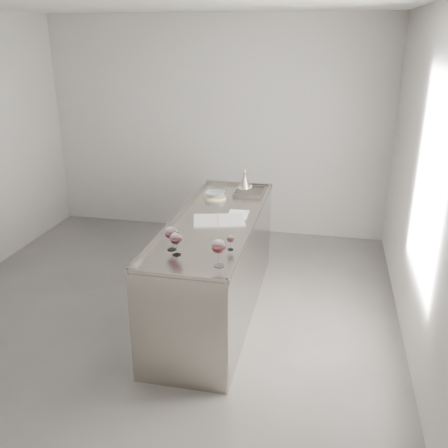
% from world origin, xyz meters
% --- Properties ---
extents(room_shell, '(4.54, 5.04, 2.84)m').
position_xyz_m(room_shell, '(0.00, 0.00, 1.40)').
color(room_shell, '#54524F').
rests_on(room_shell, ground).
extents(counter, '(0.77, 2.42, 0.97)m').
position_xyz_m(counter, '(0.50, 0.30, 0.47)').
color(counter, '#9B938B').
rests_on(counter, ground).
extents(wine_glass_left, '(0.10, 0.10, 0.19)m').
position_xyz_m(wine_glass_left, '(0.39, -0.51, 1.07)').
color(wine_glass_left, white).
rests_on(wine_glass_left, counter).
extents(wine_glass_middle, '(0.10, 0.10, 0.20)m').
position_xyz_m(wine_glass_middle, '(0.32, -0.43, 1.08)').
color(wine_glass_middle, white).
rests_on(wine_glass_middle, counter).
extents(wine_glass_right, '(0.11, 0.11, 0.22)m').
position_xyz_m(wine_glass_right, '(0.75, -0.64, 1.09)').
color(wine_glass_right, white).
rests_on(wine_glass_right, counter).
extents(wine_glass_small, '(0.06, 0.06, 0.13)m').
position_xyz_m(wine_glass_small, '(0.78, -0.33, 1.03)').
color(wine_glass_small, white).
rests_on(wine_glass_small, counter).
extents(notebook, '(0.53, 0.43, 0.02)m').
position_xyz_m(notebook, '(0.54, 0.29, 0.95)').
color(notebook, silver).
rests_on(notebook, counter).
extents(loose_paper_top, '(0.20, 0.28, 0.00)m').
position_xyz_m(loose_paper_top, '(0.68, 0.50, 0.94)').
color(loose_paper_top, white).
rests_on(loose_paper_top, counter).
extents(trivet, '(0.30, 0.30, 0.02)m').
position_xyz_m(trivet, '(0.35, 0.95, 0.95)').
color(trivet, '#C9C182').
rests_on(trivet, counter).
extents(ceramic_bowl, '(0.20, 0.20, 0.05)m').
position_xyz_m(ceramic_bowl, '(0.35, 0.95, 0.98)').
color(ceramic_bowl, gray).
rests_on(ceramic_bowl, trivet).
extents(wine_funnel, '(0.15, 0.15, 0.22)m').
position_xyz_m(wine_funnel, '(0.59, 1.38, 1.01)').
color(wine_funnel, '#ADA49A').
rests_on(wine_funnel, counter).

